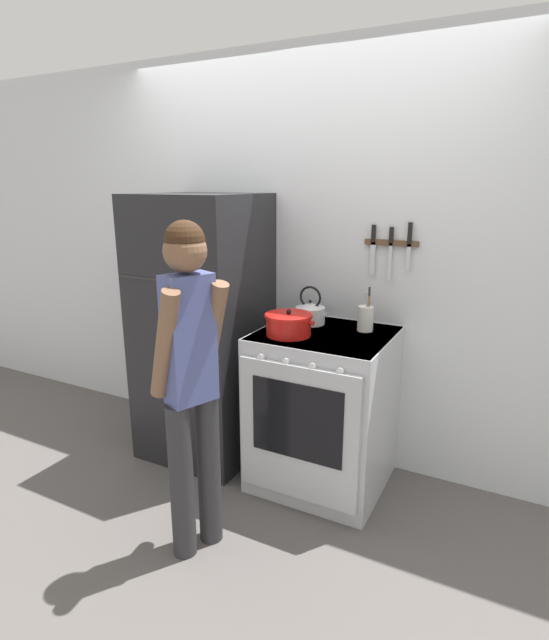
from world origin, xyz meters
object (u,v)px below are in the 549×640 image
object	(u,v)px
stove_range	(322,409)
tea_kettle	(310,313)
dutch_oven_pot	(289,324)
refrigerator	(203,329)
person	(191,374)
utensil_jar	(366,318)

from	to	relation	value
stove_range	tea_kettle	bearing A→B (deg)	133.34
stove_range	dutch_oven_pot	size ratio (longest dim) A/B	3.10
refrigerator	person	world-z (taller)	refrigerator
stove_range	utensil_jar	xyz separation A→B (m)	(0.19, 0.17, 0.54)
stove_range	person	distance (m)	0.96
stove_range	refrigerator	bearing A→B (deg)	178.23
person	utensil_jar	bearing A→B (deg)	-6.29
stove_range	person	world-z (taller)	person
tea_kettle	person	distance (m)	0.97
dutch_oven_pot	person	bearing A→B (deg)	-103.21
stove_range	dutch_oven_pot	xyz separation A→B (m)	(-0.17, -0.11, 0.52)
dutch_oven_pot	tea_kettle	world-z (taller)	tea_kettle
dutch_oven_pot	refrigerator	bearing A→B (deg)	168.81
tea_kettle	person	size ratio (longest dim) A/B	0.14
refrigerator	dutch_oven_pot	world-z (taller)	refrigerator
tea_kettle	utensil_jar	world-z (taller)	utensil_jar
refrigerator	dutch_oven_pot	bearing A→B (deg)	-11.19
refrigerator	utensil_jar	distance (m)	1.05
refrigerator	tea_kettle	bearing A→B (deg)	11.14
tea_kettle	refrigerator	bearing A→B (deg)	-168.86
dutch_oven_pot	stove_range	bearing A→B (deg)	33.07
dutch_oven_pot	tea_kettle	bearing A→B (deg)	87.24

